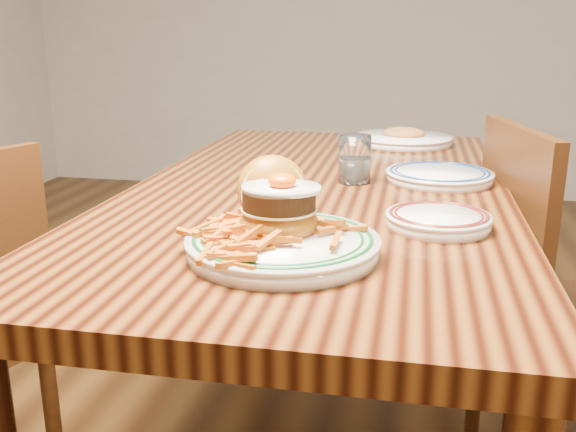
% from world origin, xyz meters
% --- Properties ---
extents(table, '(0.85, 1.60, 0.75)m').
position_xyz_m(table, '(0.00, 0.00, 0.66)').
color(table, black).
rests_on(table, floor).
extents(chair_right, '(0.49, 0.49, 0.89)m').
position_xyz_m(chair_right, '(0.56, 0.07, 0.48)').
color(chair_right, '#3D1B0C').
rests_on(chair_right, floor).
extents(main_plate, '(0.31, 0.33, 0.15)m').
position_xyz_m(main_plate, '(0.01, -0.47, 0.79)').
color(main_plate, white).
rests_on(main_plate, table).
extents(side_plate, '(0.19, 0.20, 0.03)m').
position_xyz_m(side_plate, '(0.26, -0.29, 0.77)').
color(side_plate, white).
rests_on(side_plate, table).
extents(rear_plate, '(0.25, 0.25, 0.03)m').
position_xyz_m(rear_plate, '(0.27, 0.09, 0.77)').
color(rear_plate, white).
rests_on(rear_plate, table).
extents(water_glass, '(0.08, 0.08, 0.11)m').
position_xyz_m(water_glass, '(0.07, 0.04, 0.80)').
color(water_glass, white).
rests_on(water_glass, table).
extents(far_plate, '(0.30, 0.30, 0.05)m').
position_xyz_m(far_plate, '(0.17, 0.60, 0.77)').
color(far_plate, white).
rests_on(far_plate, table).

